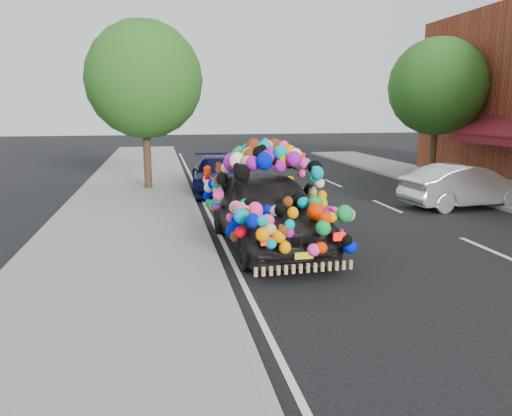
{
  "coord_description": "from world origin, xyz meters",
  "views": [
    {
      "loc": [
        -3.36,
        -9.3,
        3.03
      ],
      "look_at": [
        -1.36,
        1.01,
        0.92
      ],
      "focal_mm": 35.0,
      "sensor_mm": 36.0,
      "label": 1
    }
  ],
  "objects": [
    {
      "name": "sidewalk",
      "position": [
        -4.3,
        0.0,
        0.06
      ],
      "size": [
        4.0,
        60.0,
        0.12
      ],
      "primitive_type": "cube",
      "color": "gray",
      "rests_on": "ground"
    },
    {
      "name": "ground",
      "position": [
        0.0,
        0.0,
        0.0
      ],
      "size": [
        100.0,
        100.0,
        0.0
      ],
      "primitive_type": "plane",
      "color": "black",
      "rests_on": "ground"
    },
    {
      "name": "tree_near_sidewalk",
      "position": [
        -3.8,
        9.5,
        4.02
      ],
      "size": [
        4.2,
        4.2,
        6.13
      ],
      "color": "#332114",
      "rests_on": "ground"
    },
    {
      "name": "tree_far_b",
      "position": [
        8.0,
        10.0,
        3.89
      ],
      "size": [
        4.0,
        4.0,
        5.9
      ],
      "color": "#332114",
      "rests_on": "ground"
    },
    {
      "name": "kerb",
      "position": [
        -2.35,
        0.0,
        0.07
      ],
      "size": [
        0.15,
        60.0,
        0.13
      ],
      "primitive_type": "cube",
      "color": "gray",
      "rests_on": "ground"
    },
    {
      "name": "plush_art_car",
      "position": [
        -1.05,
        1.28,
        1.19
      ],
      "size": [
        2.57,
        5.18,
        2.31
      ],
      "rotation": [
        0.0,
        0.0,
        0.05
      ],
      "color": "black",
      "rests_on": "ground"
    },
    {
      "name": "navy_sedan",
      "position": [
        -1.32,
        8.74,
        0.65
      ],
      "size": [
        2.08,
        4.56,
        1.3
      ],
      "primitive_type": "imported",
      "rotation": [
        0.0,
        0.0,
        -0.06
      ],
      "color": "black",
      "rests_on": "ground"
    },
    {
      "name": "lane_markings",
      "position": [
        3.6,
        0.0,
        0.01
      ],
      "size": [
        6.0,
        50.0,
        0.01
      ],
      "primitive_type": null,
      "color": "silver",
      "rests_on": "ground"
    },
    {
      "name": "silver_hatchback",
      "position": [
        5.91,
        4.41,
        0.67
      ],
      "size": [
        4.17,
        1.83,
        1.33
      ],
      "primitive_type": "imported",
      "rotation": [
        0.0,
        0.0,
        1.68
      ],
      "color": "#B9BBC1",
      "rests_on": "ground"
    }
  ]
}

